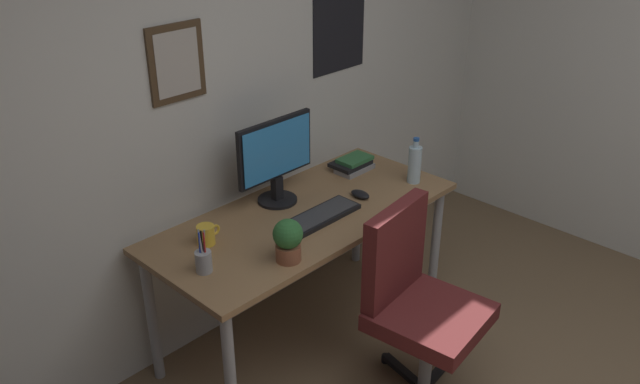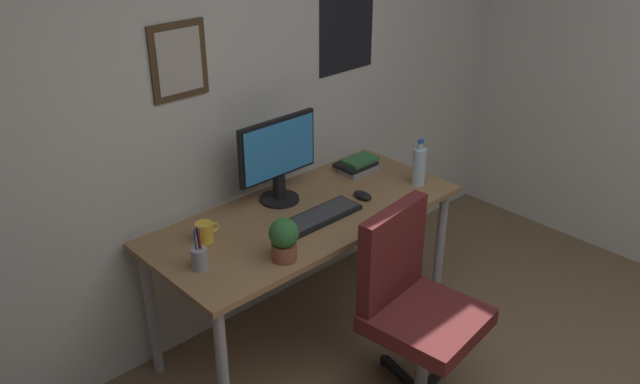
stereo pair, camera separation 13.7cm
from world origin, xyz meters
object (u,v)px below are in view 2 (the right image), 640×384
object	(u,v)px
monitor	(278,157)
water_bottle	(419,166)
potted_plant	(284,238)
book_stack_left	(358,165)
pen_cup	(199,257)
coffee_mug_near	(205,232)
computer_mouse	(363,195)
office_chair	(412,301)
keyboard	(320,216)

from	to	relation	value
monitor	water_bottle	distance (m)	0.76
potted_plant	book_stack_left	distance (m)	0.98
book_stack_left	pen_cup	bearing A→B (deg)	-169.60
water_bottle	coffee_mug_near	bearing A→B (deg)	166.06
computer_mouse	office_chair	bearing A→B (deg)	-114.88
office_chair	monitor	world-z (taller)	monitor
monitor	computer_mouse	distance (m)	0.48
keyboard	computer_mouse	bearing A→B (deg)	0.91
coffee_mug_near	potted_plant	bearing A→B (deg)	-66.27
office_chair	potted_plant	xyz separation A→B (m)	(-0.40, 0.40, 0.31)
water_bottle	pen_cup	xyz separation A→B (m)	(-1.30, 0.12, -0.05)
coffee_mug_near	potted_plant	xyz separation A→B (m)	(0.16, -0.36, 0.06)
monitor	book_stack_left	xyz separation A→B (m)	(0.55, -0.03, -0.21)
office_chair	monitor	size ratio (longest dim) A/B	2.07
potted_plant	office_chair	bearing A→B (deg)	-44.83
coffee_mug_near	potted_plant	world-z (taller)	potted_plant
monitor	pen_cup	xyz separation A→B (m)	(-0.64, -0.25, -0.19)
potted_plant	keyboard	bearing A→B (deg)	23.47
book_stack_left	monitor	bearing A→B (deg)	176.88
water_bottle	potted_plant	bearing A→B (deg)	-175.69
water_bottle	pen_cup	bearing A→B (deg)	174.94
keyboard	coffee_mug_near	size ratio (longest dim) A/B	3.63
computer_mouse	pen_cup	xyz separation A→B (m)	(-0.96, 0.03, 0.04)
office_chair	monitor	xyz separation A→B (m)	(-0.06, 0.84, 0.45)
monitor	keyboard	bearing A→B (deg)	-85.92
keyboard	coffee_mug_near	bearing A→B (deg)	158.35
pen_cup	computer_mouse	bearing A→B (deg)	-1.75
office_chair	pen_cup	xyz separation A→B (m)	(-0.70, 0.59, 0.26)
potted_plant	computer_mouse	bearing A→B (deg)	13.71
pen_cup	keyboard	bearing A→B (deg)	-2.94
water_bottle	pen_cup	world-z (taller)	water_bottle
water_bottle	book_stack_left	world-z (taller)	water_bottle
monitor	pen_cup	bearing A→B (deg)	-158.90
potted_plant	water_bottle	bearing A→B (deg)	4.31
keyboard	coffee_mug_near	xyz separation A→B (m)	(-0.52, 0.21, 0.03)
keyboard	pen_cup	xyz separation A→B (m)	(-0.66, 0.03, 0.04)
water_bottle	potted_plant	xyz separation A→B (m)	(-1.00, -0.08, -0.00)
keyboard	pen_cup	distance (m)	0.67
monitor	pen_cup	world-z (taller)	monitor
computer_mouse	water_bottle	distance (m)	0.36
pen_cup	water_bottle	bearing A→B (deg)	-5.06
office_chair	water_bottle	size ratio (longest dim) A/B	3.76
keyboard	coffee_mug_near	distance (m)	0.56
book_stack_left	potted_plant	bearing A→B (deg)	-155.25
keyboard	book_stack_left	size ratio (longest dim) A/B	1.92
computer_mouse	potted_plant	world-z (taller)	potted_plant
potted_plant	pen_cup	bearing A→B (deg)	147.93
pen_cup	monitor	bearing A→B (deg)	21.10
office_chair	water_bottle	world-z (taller)	water_bottle
coffee_mug_near	pen_cup	bearing A→B (deg)	-130.05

